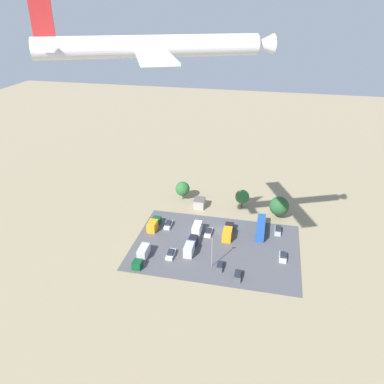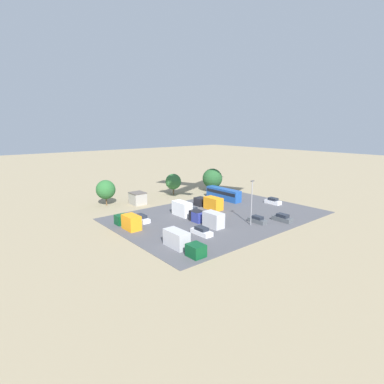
# 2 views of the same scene
# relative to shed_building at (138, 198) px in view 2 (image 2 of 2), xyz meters

# --- Properties ---
(ground_plane) EXTENTS (400.00, 400.00, 0.00)m
(ground_plane) POSITION_rel_shed_building_xyz_m (-9.09, 12.62, -1.62)
(ground_plane) COLOR gray
(parking_lot_surface) EXTENTS (47.50, 32.39, 0.08)m
(parking_lot_surface) POSITION_rel_shed_building_xyz_m (-9.09, 21.59, -1.58)
(parking_lot_surface) COLOR #4C4C51
(parking_lot_surface) RESTS_ON ground
(shed_building) EXTENTS (3.69, 4.19, 3.22)m
(shed_building) POSITION_rel_shed_building_xyz_m (0.00, 0.00, 0.00)
(shed_building) COLOR #9E998E
(shed_building) RESTS_ON ground
(bus) EXTENTS (2.51, 11.53, 3.18)m
(bus) POSITION_rel_shed_building_xyz_m (-21.32, 11.14, 0.18)
(bus) COLOR #1E4C9E
(bus) RESTS_ON ground
(parked_car_0) EXTENTS (1.89, 4.30, 1.64)m
(parked_car_0) POSITION_rel_shed_building_xyz_m (-28.06, 23.21, -0.85)
(parked_car_0) COLOR silver
(parked_car_0) RESTS_ON ground
(parked_car_1) EXTENTS (1.83, 4.77, 1.65)m
(parked_car_1) POSITION_rel_shed_building_xyz_m (-26.49, 10.02, -0.85)
(parked_car_1) COLOR #ADB2B7
(parked_car_1) RESTS_ON ground
(parked_car_2) EXTENTS (1.71, 4.13, 1.49)m
(parked_car_2) POSITION_rel_shed_building_xyz_m (-11.74, 30.86, -0.92)
(parked_car_2) COLOR #4C5156
(parked_car_2) RESTS_ON ground
(parked_car_3) EXTENTS (1.89, 4.63, 1.51)m
(parked_car_3) POSITION_rel_shed_building_xyz_m (2.39, 28.58, -0.91)
(parked_car_3) COLOR silver
(parked_car_3) RESTS_ON ground
(parked_car_4) EXTENTS (1.90, 4.65, 1.41)m
(parked_car_4) POSITION_rel_shed_building_xyz_m (-5.94, 15.51, -0.95)
(parked_car_4) COLOR silver
(parked_car_4) RESTS_ON ground
(parked_car_5) EXTENTS (1.83, 4.40, 1.64)m
(parked_car_5) POSITION_rel_shed_building_xyz_m (-16.78, 33.72, -0.85)
(parked_car_5) COLOR #4C5156
(parked_car_5) RESTS_ON ground
(parked_car_6) EXTENTS (1.78, 4.65, 1.53)m
(parked_car_6) POSITION_rel_shed_building_xyz_m (7.13, 14.04, -0.90)
(parked_car_6) COLOR silver
(parked_car_6) RESTS_ON ground
(parked_truck_0) EXTENTS (2.34, 9.20, 3.30)m
(parked_truck_0) POSITION_rel_shed_building_xyz_m (-2.49, 17.66, -0.03)
(parked_truck_0) COLOR black
(parked_truck_0) RESTS_ON ground
(parked_truck_1) EXTENTS (2.42, 7.93, 3.14)m
(parked_truck_1) POSITION_rel_shed_building_xyz_m (-2.41, 25.55, -0.10)
(parked_truck_1) COLOR navy
(parked_truck_1) RESTS_ON ground
(parked_truck_2) EXTENTS (2.38, 8.97, 2.91)m
(parked_truck_2) POSITION_rel_shed_building_xyz_m (9.70, 31.77, -0.21)
(parked_truck_2) COLOR #0C4723
(parked_truck_2) RESTS_ON ground
(parked_truck_3) EXTENTS (2.50, 7.49, 2.93)m
(parked_truck_3) POSITION_rel_shed_building_xyz_m (11.29, 16.05, -0.19)
(parked_truck_3) COLOR #0C4723
(parked_truck_3) RESTS_ON ground
(parked_truck_4) EXTENTS (2.58, 8.54, 3.07)m
(parked_truck_4) POSITION_rel_shed_building_xyz_m (-11.82, 15.58, -0.13)
(parked_truck_4) COLOR black
(parked_truck_4) RESTS_ON ground
(tree_near_shed) EXTENTS (5.05, 5.05, 6.76)m
(tree_near_shed) POSITION_rel_shed_building_xyz_m (6.98, -4.35, 2.61)
(tree_near_shed) COLOR brown
(tree_near_shed) RESTS_ON ground
(tree_apron_mid) EXTENTS (4.78, 4.78, 6.49)m
(tree_apron_mid) POSITION_rel_shed_building_xyz_m (-14.13, -3.11, 2.47)
(tree_apron_mid) COLOR brown
(tree_apron_mid) RESTS_ON ground
(tree_apron_far) EXTENTS (6.30, 6.30, 7.44)m
(tree_apron_far) POSITION_rel_shed_building_xyz_m (-26.45, 1.17, 2.67)
(tree_apron_far) COLOR brown
(tree_apron_far) RESTS_ON ground
(light_pole_lot_centre) EXTENTS (0.90, 0.28, 9.51)m
(light_pole_lot_centre) POSITION_rel_shed_building_xyz_m (-9.49, 30.84, 3.66)
(light_pole_lot_centre) COLOR gray
(light_pole_lot_centre) RESTS_ON ground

